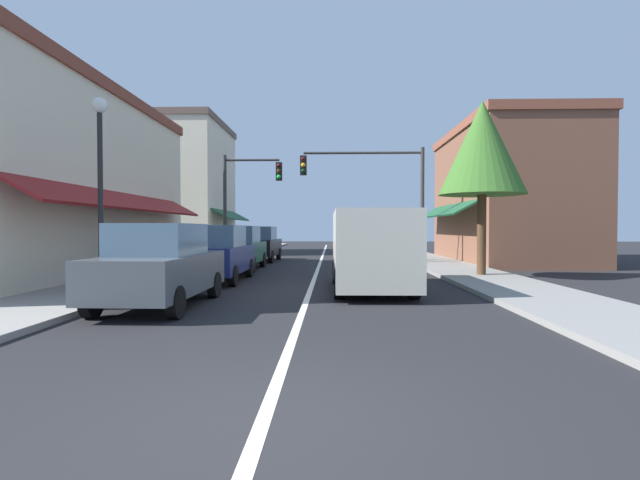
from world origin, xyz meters
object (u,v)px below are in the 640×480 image
at_px(parked_car_third_left, 238,248).
at_px(street_lamp_left_near, 100,163).
at_px(parked_car_second_left, 217,254).
at_px(traffic_signal_mast_arm, 378,183).
at_px(traffic_signal_left_corner, 244,191).
at_px(parked_car_nearest_left, 160,266).
at_px(tree_right_near, 482,149).
at_px(parked_car_far_left, 260,244).
at_px(van_in_lane, 371,248).

distance_m(parked_car_third_left, street_lamp_left_near, 8.51).
xyz_separation_m(parked_car_second_left, traffic_signal_mast_arm, (5.77, 7.40, 2.91)).
distance_m(parked_car_third_left, traffic_signal_left_corner, 5.28).
distance_m(parked_car_nearest_left, tree_right_near, 11.17).
height_order(parked_car_second_left, traffic_signal_mast_arm, traffic_signal_mast_arm).
relative_size(parked_car_nearest_left, traffic_signal_mast_arm, 0.71).
bearing_deg(parked_car_nearest_left, parked_car_third_left, 91.84).
bearing_deg(street_lamp_left_near, traffic_signal_left_corner, 85.17).
bearing_deg(parked_car_far_left, parked_car_second_left, -88.15).
bearing_deg(street_lamp_left_near, parked_car_second_left, 63.97).
height_order(parked_car_second_left, traffic_signal_left_corner, traffic_signal_left_corner).
xyz_separation_m(parked_car_far_left, traffic_signal_mast_arm, (5.85, -1.87, 2.91)).
height_order(parked_car_nearest_left, parked_car_third_left, same).
xyz_separation_m(parked_car_nearest_left, parked_car_far_left, (-0.07, 14.13, 0.00)).
distance_m(parked_car_far_left, van_in_lane, 12.25).
xyz_separation_m(traffic_signal_mast_arm, street_lamp_left_near, (-7.60, -11.15, -0.59)).
distance_m(parked_car_third_left, traffic_signal_mast_arm, 7.32).
relative_size(parked_car_second_left, van_in_lane, 0.79).
xyz_separation_m(parked_car_nearest_left, traffic_signal_left_corner, (-0.76, 13.66, 2.65)).
relative_size(parked_car_third_left, street_lamp_left_near, 0.86).
relative_size(traffic_signal_left_corner, street_lamp_left_near, 1.13).
distance_m(parked_car_second_left, traffic_signal_left_corner, 9.23).
height_order(parked_car_nearest_left, tree_right_near, tree_right_near).
bearing_deg(tree_right_near, parked_car_second_left, -171.62).
xyz_separation_m(parked_car_second_left, street_lamp_left_near, (-1.83, -3.74, 2.32)).
bearing_deg(van_in_lane, tree_right_near, 38.92).
bearing_deg(parked_car_nearest_left, van_in_lane, 32.00).
height_order(parked_car_second_left, parked_car_third_left, same).
bearing_deg(tree_right_near, parked_car_far_left, 137.55).
distance_m(parked_car_second_left, traffic_signal_mast_arm, 9.83).
relative_size(parked_car_third_left, traffic_signal_left_corner, 0.77).
bearing_deg(parked_car_second_left, van_in_lane, -23.53).
xyz_separation_m(parked_car_second_left, parked_car_far_left, (-0.08, 9.27, 0.00)).
bearing_deg(parked_car_third_left, street_lamp_left_near, -101.72).
height_order(parked_car_far_left, traffic_signal_mast_arm, traffic_signal_mast_arm).
height_order(street_lamp_left_near, tree_right_near, tree_right_near).
distance_m(traffic_signal_left_corner, tree_right_near, 12.10).
height_order(parked_car_nearest_left, street_lamp_left_near, street_lamp_left_near).
xyz_separation_m(traffic_signal_left_corner, street_lamp_left_near, (-1.06, -12.55, -0.33)).
relative_size(parked_car_second_left, tree_right_near, 0.69).
bearing_deg(van_in_lane, parked_car_far_left, 112.21).
bearing_deg(van_in_lane, traffic_signal_mast_arm, 82.73).
distance_m(parked_car_nearest_left, parked_car_third_left, 9.13).
distance_m(van_in_lane, traffic_signal_mast_arm, 9.85).
xyz_separation_m(parked_car_nearest_left, van_in_lane, (4.68, 2.83, 0.27)).
bearing_deg(traffic_signal_mast_arm, parked_car_nearest_left, -115.26).
height_order(parked_car_third_left, parked_car_far_left, same).
bearing_deg(parked_car_second_left, traffic_signal_mast_arm, 51.89).
height_order(parked_car_third_left, street_lamp_left_near, street_lamp_left_near).
relative_size(parked_car_nearest_left, street_lamp_left_near, 0.87).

